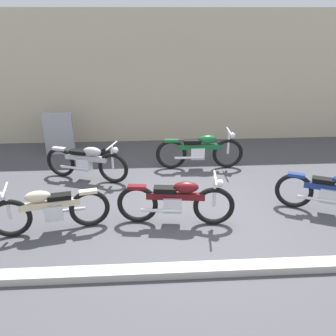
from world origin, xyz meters
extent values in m
plane|color=#47474C|center=(0.00, 0.00, 0.00)|extent=(40.00, 40.00, 0.00)
cube|color=beige|center=(0.00, 4.34, 1.76)|extent=(18.00, 0.30, 3.53)
cube|color=#B7B2A8|center=(0.00, -1.60, 0.06)|extent=(18.00, 0.24, 0.12)
cube|color=#9E9EA3|center=(-3.08, 3.34, 0.53)|extent=(0.73, 0.25, 1.07)
sphere|color=black|center=(-1.89, 2.95, 0.12)|extent=(0.25, 0.25, 0.25)
torus|color=black|center=(1.07, 2.13, 0.36)|extent=(0.72, 0.11, 0.72)
torus|color=black|center=(-0.26, 2.16, 0.36)|extent=(0.72, 0.11, 0.72)
cube|color=silver|center=(0.36, 2.14, 0.38)|extent=(0.32, 0.20, 0.28)
cube|color=#145128|center=(0.41, 2.14, 0.54)|extent=(1.02, 0.12, 0.12)
ellipsoid|color=#145128|center=(0.58, 2.14, 0.72)|extent=(0.44, 0.21, 0.20)
cube|color=black|center=(0.23, 2.15, 0.67)|extent=(0.40, 0.19, 0.08)
cube|color=#145128|center=(-0.26, 2.16, 0.70)|extent=(0.32, 0.13, 0.06)
cylinder|color=silver|center=(1.07, 2.13, 0.63)|extent=(0.06, 0.06, 0.54)
cylinder|color=silver|center=(1.07, 2.13, 0.90)|extent=(0.05, 0.57, 0.04)
sphere|color=silver|center=(1.15, 2.13, 0.81)|extent=(0.14, 0.14, 0.14)
cylinder|color=silver|center=(0.16, 2.03, 0.31)|extent=(0.69, 0.07, 0.06)
torus|color=black|center=(-3.07, -0.49, 0.34)|extent=(0.69, 0.22, 0.69)
torus|color=black|center=(-1.83, -0.24, 0.34)|extent=(0.69, 0.22, 0.69)
cube|color=silver|center=(-2.40, -0.36, 0.36)|extent=(0.33, 0.24, 0.26)
cube|color=beige|center=(-2.45, -0.37, 0.51)|extent=(0.96, 0.28, 0.11)
ellipsoid|color=beige|center=(-2.62, -0.40, 0.68)|extent=(0.44, 0.27, 0.19)
cube|color=black|center=(-2.28, -0.34, 0.64)|extent=(0.40, 0.24, 0.08)
cube|color=beige|center=(-1.83, -0.24, 0.66)|extent=(0.32, 0.17, 0.06)
cylinder|color=silver|center=(-3.07, -0.49, 0.60)|extent=(0.05, 0.05, 0.52)
cylinder|color=silver|center=(-3.07, -0.49, 0.86)|extent=(0.14, 0.54, 0.03)
sphere|color=silver|center=(-3.15, -0.51, 0.77)|extent=(0.13, 0.13, 0.13)
cylinder|color=silver|center=(-2.24, -0.21, 0.30)|extent=(0.66, 0.18, 0.06)
torus|color=black|center=(-1.56, 1.46, 0.34)|extent=(0.67, 0.30, 0.69)
torus|color=black|center=(-2.76, 1.88, 0.34)|extent=(0.67, 0.30, 0.69)
cube|color=silver|center=(-2.20, 1.68, 0.36)|extent=(0.35, 0.28, 0.26)
cube|color=#ADADB2|center=(-2.16, 1.67, 0.51)|extent=(0.94, 0.40, 0.11)
ellipsoid|color=#ADADB2|center=(-2.00, 1.61, 0.68)|extent=(0.45, 0.31, 0.19)
cube|color=black|center=(-2.32, 1.72, 0.63)|extent=(0.41, 0.28, 0.08)
cube|color=#ADADB2|center=(-2.76, 1.88, 0.66)|extent=(0.32, 0.20, 0.06)
cylinder|color=silver|center=(-1.56, 1.46, 0.60)|extent=(0.05, 0.05, 0.52)
cylinder|color=silver|center=(-1.56, 1.46, 0.86)|extent=(0.21, 0.53, 0.03)
sphere|color=silver|center=(-1.49, 1.44, 0.76)|extent=(0.13, 0.13, 0.13)
cylinder|color=silver|center=(-2.42, 1.64, 0.30)|extent=(0.64, 0.27, 0.06)
torus|color=black|center=(1.91, 0.18, 0.35)|extent=(0.67, 0.36, 0.69)
cube|color=silver|center=(2.45, -0.06, 0.37)|extent=(0.36, 0.30, 0.27)
cube|color=navy|center=(2.50, -0.08, 0.52)|extent=(0.93, 0.48, 0.11)
cube|color=black|center=(2.34, -0.01, 0.64)|extent=(0.42, 0.31, 0.08)
cube|color=navy|center=(1.91, 0.18, 0.67)|extent=(0.32, 0.23, 0.06)
cylinder|color=silver|center=(2.23, -0.09, 0.30)|extent=(0.63, 0.32, 0.06)
torus|color=black|center=(0.30, -0.33, 0.36)|extent=(0.72, 0.17, 0.71)
torus|color=black|center=(-1.01, -0.17, 0.36)|extent=(0.72, 0.17, 0.71)
cube|color=silver|center=(-0.40, -0.24, 0.38)|extent=(0.33, 0.23, 0.27)
cube|color=#590F14|center=(-0.36, -0.25, 0.53)|extent=(1.01, 0.21, 0.12)
ellipsoid|color=#590F14|center=(-0.18, -0.27, 0.71)|extent=(0.45, 0.24, 0.20)
cube|color=black|center=(-0.53, -0.23, 0.66)|extent=(0.41, 0.22, 0.08)
cube|color=#590F14|center=(-1.01, -0.17, 0.69)|extent=(0.32, 0.15, 0.06)
cylinder|color=silver|center=(0.30, -0.33, 0.63)|extent=(0.05, 0.05, 0.54)
cylinder|color=silver|center=(0.30, -0.33, 0.90)|extent=(0.10, 0.57, 0.04)
sphere|color=silver|center=(0.38, -0.33, 0.80)|extent=(0.14, 0.14, 0.14)
cylinder|color=silver|center=(-0.61, -0.34, 0.31)|extent=(0.69, 0.14, 0.06)
camera|label=1|loc=(-0.82, -5.69, 3.44)|focal=38.58mm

